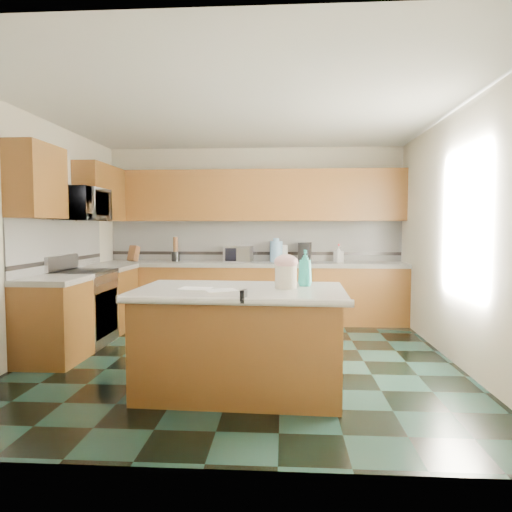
{
  "coord_description": "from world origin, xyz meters",
  "views": [
    {
      "loc": [
        0.49,
        -4.94,
        1.46
      ],
      "look_at": [
        0.15,
        0.35,
        1.12
      ],
      "focal_mm": 32.0,
      "sensor_mm": 36.0,
      "label": 1
    }
  ],
  "objects_px": {
    "island_top": "(240,292)",
    "treat_jar": "(286,277)",
    "soap_bottle_island": "(305,268)",
    "toaster_oven": "(238,254)",
    "coffee_maker": "(305,252)",
    "knife_block": "(134,254)",
    "island_base": "(240,343)"
  },
  "relations": [
    {
      "from": "island_top",
      "to": "treat_jar",
      "type": "relative_size",
      "value": 9.03
    },
    {
      "from": "treat_jar",
      "to": "soap_bottle_island",
      "type": "relative_size",
      "value": 0.61
    },
    {
      "from": "island_top",
      "to": "toaster_oven",
      "type": "xyz_separation_m",
      "value": [
        -0.33,
        3.02,
        0.15
      ]
    },
    {
      "from": "treat_jar",
      "to": "coffee_maker",
      "type": "relative_size",
      "value": 0.67
    },
    {
      "from": "knife_block",
      "to": "island_base",
      "type": "bearing_deg",
      "value": -36.53
    },
    {
      "from": "island_top",
      "to": "knife_block",
      "type": "xyz_separation_m",
      "value": [
        -1.97,
        3.02,
        0.15
      ]
    },
    {
      "from": "island_base",
      "to": "island_top",
      "type": "height_order",
      "value": "island_top"
    },
    {
      "from": "island_top",
      "to": "treat_jar",
      "type": "bearing_deg",
      "value": 4.91
    },
    {
      "from": "toaster_oven",
      "to": "island_base",
      "type": "bearing_deg",
      "value": -76.58
    },
    {
      "from": "knife_block",
      "to": "coffee_maker",
      "type": "distance_m",
      "value": 2.67
    },
    {
      "from": "soap_bottle_island",
      "to": "coffee_maker",
      "type": "relative_size",
      "value": 1.11
    },
    {
      "from": "island_top",
      "to": "knife_block",
      "type": "bearing_deg",
      "value": 125.35
    },
    {
      "from": "island_top",
      "to": "coffee_maker",
      "type": "height_order",
      "value": "coffee_maker"
    },
    {
      "from": "island_base",
      "to": "toaster_oven",
      "type": "relative_size",
      "value": 4.14
    },
    {
      "from": "island_top",
      "to": "treat_jar",
      "type": "distance_m",
      "value": 0.42
    },
    {
      "from": "treat_jar",
      "to": "toaster_oven",
      "type": "xyz_separation_m",
      "value": [
        -0.73,
        3.0,
        0.02
      ]
    },
    {
      "from": "treat_jar",
      "to": "knife_block",
      "type": "height_order",
      "value": "knife_block"
    },
    {
      "from": "island_base",
      "to": "toaster_oven",
      "type": "distance_m",
      "value": 3.1
    },
    {
      "from": "island_top",
      "to": "soap_bottle_island",
      "type": "relative_size",
      "value": 5.47
    },
    {
      "from": "coffee_maker",
      "to": "toaster_oven",
      "type": "bearing_deg",
      "value": -165.99
    },
    {
      "from": "island_base",
      "to": "toaster_oven",
      "type": "bearing_deg",
      "value": 98.36
    },
    {
      "from": "treat_jar",
      "to": "toaster_oven",
      "type": "height_order",
      "value": "toaster_oven"
    },
    {
      "from": "toaster_oven",
      "to": "coffee_maker",
      "type": "height_order",
      "value": "coffee_maker"
    },
    {
      "from": "soap_bottle_island",
      "to": "knife_block",
      "type": "bearing_deg",
      "value": 128.45
    },
    {
      "from": "island_top",
      "to": "toaster_oven",
      "type": "distance_m",
      "value": 3.04
    },
    {
      "from": "knife_block",
      "to": "soap_bottle_island",
      "type": "bearing_deg",
      "value": -27.68
    },
    {
      "from": "island_base",
      "to": "soap_bottle_island",
      "type": "relative_size",
      "value": 5.17
    },
    {
      "from": "soap_bottle_island",
      "to": "toaster_oven",
      "type": "xyz_separation_m",
      "value": [
        -0.9,
        2.83,
        -0.05
      ]
    },
    {
      "from": "island_base",
      "to": "toaster_oven",
      "type": "xyz_separation_m",
      "value": [
        -0.33,
        3.02,
        0.61
      ]
    },
    {
      "from": "knife_block",
      "to": "coffee_maker",
      "type": "bearing_deg",
      "value": 20.95
    },
    {
      "from": "treat_jar",
      "to": "toaster_oven",
      "type": "relative_size",
      "value": 0.49
    },
    {
      "from": "island_base",
      "to": "coffee_maker",
      "type": "height_order",
      "value": "coffee_maker"
    }
  ]
}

